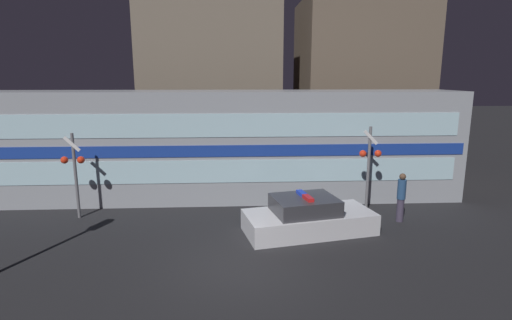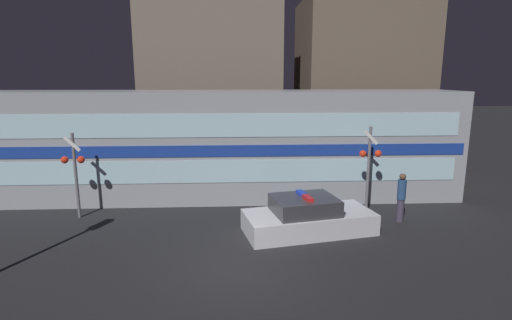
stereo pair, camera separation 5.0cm
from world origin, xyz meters
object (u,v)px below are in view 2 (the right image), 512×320
police_car (308,218)px  pedestrian (401,197)px  train (214,145)px  crossing_signal_near (369,162)px

police_car → pedestrian: (3.54, 0.84, 0.42)m
train → pedestrian: 7.80m
train → crossing_signal_near: train is taller
train → crossing_signal_near: 6.45m
train → police_car: train is taller
police_car → crossing_signal_near: bearing=23.5°
police_car → pedestrian: 3.66m
crossing_signal_near → police_car: bearing=-144.6°
train → pedestrian: train is taller
pedestrian → train: bearing=153.2°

